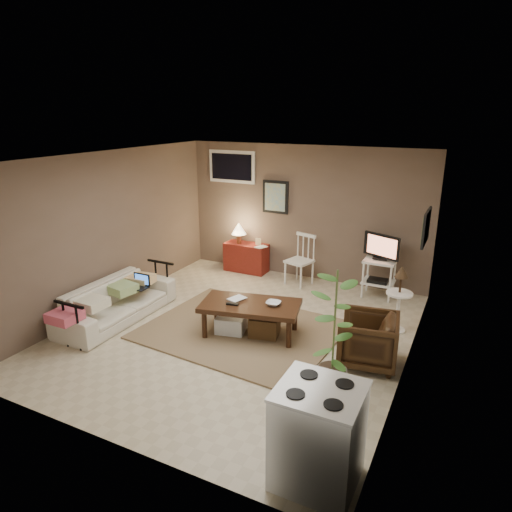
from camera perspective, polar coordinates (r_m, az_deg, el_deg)
The scene contains 20 objects.
floor at distance 6.51m, azimuth -2.24°, elevation -9.38°, with size 5.00×5.00×0.00m, color #C1B293.
art_back at distance 8.39m, azimuth 2.45°, elevation 7.37°, with size 0.50×0.03×0.60m, color black.
art_right at distance 6.31m, azimuth 20.52°, elevation 3.38°, with size 0.03×0.60×0.45m, color black.
window at distance 8.71m, azimuth -3.03°, elevation 11.08°, with size 0.96×0.03×0.60m, color white.
rug at distance 6.52m, azimuth -1.84°, elevation -9.21°, with size 2.59×2.07×0.02m, color #846E4D.
coffee_table at distance 6.28m, azimuth -0.79°, elevation -7.55°, with size 1.45×0.96×0.50m.
sofa at distance 7.02m, azimuth -17.11°, elevation -4.74°, with size 1.91×0.56×0.75m, color beige.
sofa_pillows at distance 6.82m, azimuth -18.14°, elevation -4.76°, with size 0.37×1.81×0.13m, color beige, non-canonical shape.
sofa_end_rails at distance 6.97m, azimuth -16.41°, elevation -5.31°, with size 0.51×1.91×0.64m, color black, non-canonical shape.
laptop at distance 7.09m, azimuth -14.31°, elevation -3.32°, with size 0.29×0.21×0.20m.
red_console at distance 8.72m, azimuth -1.31°, elevation 0.18°, with size 0.82×0.36×0.95m.
spindle_chair at distance 8.08m, azimuth 5.50°, elevation -0.66°, with size 0.50×0.50×0.90m.
tv_stand at distance 7.70m, azimuth 15.20°, elevation -1.01°, with size 0.61×0.41×1.07m.
side_table at distance 6.57m, azimuth 17.53°, elevation -4.23°, with size 0.36×0.36×0.97m.
armchair at distance 5.76m, azimuth 13.82°, elevation -9.88°, with size 0.68×0.63×0.69m, color black.
potted_plant at distance 4.93m, azimuth 9.77°, elevation -8.96°, with size 0.36×0.36×1.46m.
stove at distance 4.03m, azimuth 7.78°, elevation -21.34°, with size 0.68×0.63×0.89m.
bowl at distance 6.11m, azimuth 2.20°, elevation -5.30°, with size 0.20×0.05×0.20m, color #321B0D.
book_table at distance 6.34m, azimuth -2.94°, elevation -4.22°, with size 0.17×0.02×0.24m, color #321B0D.
book_console at distance 8.43m, azimuth 0.30°, elevation 1.88°, with size 0.16×0.02×0.22m, color #321B0D.
Camera 1 is at (2.79, -5.07, 2.98)m, focal length 32.00 mm.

